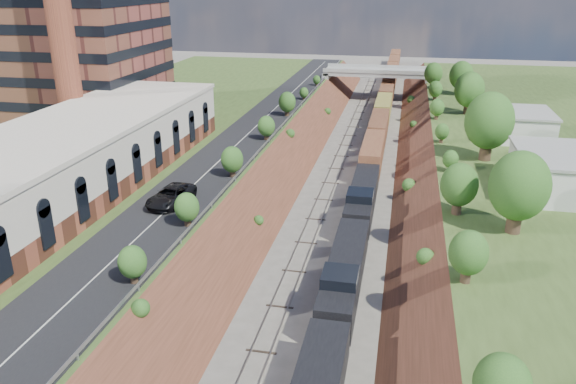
# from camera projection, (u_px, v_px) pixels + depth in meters

# --- Properties ---
(platform_left) EXTENTS (44.00, 180.00, 5.00)m
(platform_left) POSITION_uv_depth(u_px,v_px,m) (115.00, 159.00, 79.36)
(platform_left) COLOR #3A4F20
(platform_left) RESTS_ON ground
(embankment_left) EXTENTS (10.00, 180.00, 10.00)m
(embankment_left) POSITION_uv_depth(u_px,v_px,m) (266.00, 187.00, 76.02)
(embankment_left) COLOR brown
(embankment_left) RESTS_ON ground
(embankment_right) EXTENTS (10.00, 180.00, 10.00)m
(embankment_right) POSITION_uv_depth(u_px,v_px,m) (432.00, 199.00, 71.79)
(embankment_right) COLOR brown
(embankment_right) RESTS_ON ground
(rail_left_track) EXTENTS (1.58, 180.00, 0.18)m
(rail_left_track) POSITION_uv_depth(u_px,v_px,m) (327.00, 190.00, 74.38)
(rail_left_track) COLOR gray
(rail_left_track) RESTS_ON ground
(rail_right_track) EXTENTS (1.58, 180.00, 0.18)m
(rail_right_track) POSITION_uv_depth(u_px,v_px,m) (366.00, 193.00, 73.38)
(rail_right_track) COLOR gray
(rail_right_track) RESTS_ON ground
(road) EXTENTS (8.00, 180.00, 0.10)m
(road) POSITION_uv_depth(u_px,v_px,m) (232.00, 149.00, 75.09)
(road) COLOR black
(road) RESTS_ON platform_left
(guardrail) EXTENTS (0.10, 171.00, 0.70)m
(guardrail) POSITION_uv_depth(u_px,v_px,m) (262.00, 147.00, 73.94)
(guardrail) COLOR #99999E
(guardrail) RESTS_ON platform_left
(commercial_building) EXTENTS (14.30, 62.30, 7.00)m
(commercial_building) POSITION_uv_depth(u_px,v_px,m) (47.00, 169.00, 56.14)
(commercial_building) COLOR brown
(commercial_building) RESTS_ON platform_left
(overpass) EXTENTS (24.50, 8.30, 7.40)m
(overpass) POSITION_uv_depth(u_px,v_px,m) (377.00, 78.00, 128.84)
(overpass) COLOR gray
(overpass) RESTS_ON ground
(white_building_near) EXTENTS (9.00, 12.00, 4.00)m
(white_building_near) POSITION_uv_depth(u_px,v_px,m) (561.00, 174.00, 59.58)
(white_building_near) COLOR silver
(white_building_near) RESTS_ON platform_right
(white_building_far) EXTENTS (8.00, 10.00, 3.60)m
(white_building_far) POSITION_uv_depth(u_px,v_px,m) (520.00, 125.00, 79.86)
(white_building_far) COLOR silver
(white_building_far) RESTS_ON platform_right
(tree_right_large) EXTENTS (5.25, 5.25, 7.61)m
(tree_right_large) POSITION_uv_depth(u_px,v_px,m) (519.00, 187.00, 49.01)
(tree_right_large) COLOR #473323
(tree_right_large) RESTS_ON platform_right
(tree_left_crest) EXTENTS (2.45, 2.45, 3.55)m
(tree_left_crest) POSITION_uv_depth(u_px,v_px,m) (106.00, 291.00, 37.10)
(tree_left_crest) COLOR #473323
(tree_left_crest) RESTS_ON platform_left
(freight_train) EXTENTS (2.90, 179.17, 4.55)m
(freight_train) POSITION_uv_depth(u_px,v_px,m) (383.00, 109.00, 109.33)
(freight_train) COLOR black
(freight_train) RESTS_ON ground
(suv) EXTENTS (3.70, 6.69, 1.77)m
(suv) POSITION_uv_depth(u_px,v_px,m) (171.00, 196.00, 56.33)
(suv) COLOR black
(suv) RESTS_ON road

